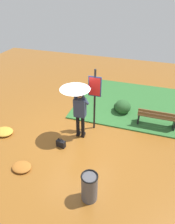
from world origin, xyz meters
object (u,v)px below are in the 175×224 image
at_px(person_with_umbrella, 77,97).
at_px(trash_bin, 89,187).
at_px(info_sign_post, 95,93).
at_px(handbag, 61,144).
at_px(park_bench, 157,118).

relative_size(person_with_umbrella, trash_bin, 2.45).
height_order(info_sign_post, trash_bin, info_sign_post).
relative_size(person_with_umbrella, handbag, 5.53).
relative_size(person_with_umbrella, info_sign_post, 0.89).
bearing_deg(trash_bin, handbag, -46.03).
xyz_separation_m(info_sign_post, handbag, (0.75, 1.32, -1.32)).
xyz_separation_m(person_with_umbrella, info_sign_post, (-0.40, -0.62, -0.11)).
distance_m(handbag, trash_bin, 2.12).
relative_size(person_with_umbrella, park_bench, 1.46).
bearing_deg(trash_bin, info_sign_post, -75.90).
relative_size(handbag, park_bench, 0.26).
height_order(person_with_umbrella, trash_bin, person_with_umbrella).
bearing_deg(park_bench, handbag, 35.68).
bearing_deg(person_with_umbrella, trash_bin, 116.56).
height_order(handbag, trash_bin, trash_bin).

